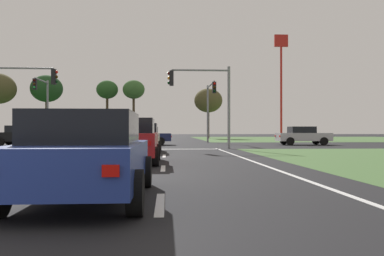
{
  "coord_description": "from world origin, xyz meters",
  "views": [
    {
      "loc": [
        3.6,
        -2.18,
        1.16
      ],
      "look_at": [
        6.12,
        37.36,
        1.42
      ],
      "focal_mm": 37.72,
      "sensor_mm": 36.0,
      "label": 1
    }
  ],
  "objects": [
    {
      "name": "treeline_second",
      "position": [
        -14.71,
        60.71,
        7.55
      ],
      "size": [
        4.84,
        4.84,
        9.66
      ],
      "color": "#423323",
      "rests_on": "ground"
    },
    {
      "name": "edge_line_right",
      "position": [
        6.85,
        12.0,
        0.01
      ],
      "size": [
        0.14,
        24.0,
        0.01
      ],
      "primitive_type": "cube",
      "color": "silver",
      "rests_on": "ground"
    },
    {
      "name": "lane_dash_second",
      "position": [
        3.5,
        10.22,
        0.01
      ],
      "size": [
        0.14,
        2.0,
        0.01
      ],
      "primitive_type": "cube",
      "color": "silver",
      "rests_on": "ground"
    },
    {
      "name": "traffic_signal_far_right",
      "position": [
        7.6,
        34.51,
        3.89
      ],
      "size": [
        0.32,
        5.65,
        5.55
      ],
      "color": "gray",
      "rests_on": "ground"
    },
    {
      "name": "median_island_far",
      "position": [
        0.0,
        55.0,
        0.07
      ],
      "size": [
        1.2,
        36.0,
        0.14
      ],
      "primitive_type": "cube",
      "color": "gray",
      "rests_on": "ground"
    },
    {
      "name": "pedestrian_at_median",
      "position": [
        0.1,
        41.36,
        1.27
      ],
      "size": [
        0.34,
        0.34,
        1.85
      ],
      "rotation": [
        0.0,
        0.0,
        4.87
      ],
      "color": "#4C4C4C",
      "rests_on": "median_island_far"
    },
    {
      "name": "crosswalk_bar_second",
      "position": [
        -5.25,
        24.8,
        0.01
      ],
      "size": [
        0.7,
        2.8,
        0.01
      ],
      "primitive_type": "cube",
      "color": "silver",
      "rests_on": "ground"
    },
    {
      "name": "crosswalk_bar_seventh",
      "position": [
        0.5,
        24.8,
        0.01
      ],
      "size": [
        0.7,
        2.8,
        0.01
      ],
      "primitive_type": "cube",
      "color": "silver",
      "rests_on": "ground"
    },
    {
      "name": "lane_dash_near",
      "position": [
        3.5,
        4.22,
        0.01
      ],
      "size": [
        0.14,
        2.0,
        0.01
      ],
      "primitive_type": "cube",
      "color": "silver",
      "rests_on": "ground"
    },
    {
      "name": "crosswalk_bar_near",
      "position": [
        -6.4,
        24.8,
        0.01
      ],
      "size": [
        0.7,
        2.8,
        0.01
      ],
      "primitive_type": "cube",
      "color": "silver",
      "rests_on": "ground"
    },
    {
      "name": "crosswalk_bar_eighth",
      "position": [
        1.65,
        24.8,
        0.01
      ],
      "size": [
        0.7,
        2.8,
        0.01
      ],
      "primitive_type": "cube",
      "color": "silver",
      "rests_on": "ground"
    },
    {
      "name": "crosswalk_bar_fourth",
      "position": [
        -2.95,
        24.8,
        0.01
      ],
      "size": [
        0.7,
        2.8,
        0.01
      ],
      "primitive_type": "cube",
      "color": "silver",
      "rests_on": "ground"
    },
    {
      "name": "traffic_signal_near_left",
      "position": [
        -5.92,
        23.4,
        3.66
      ],
      "size": [
        4.54,
        0.32,
        5.3
      ],
      "color": "gray",
      "rests_on": "ground"
    },
    {
      "name": "ground_plane",
      "position": [
        0.0,
        30.0,
        0.0
      ],
      "size": [
        200.0,
        200.0,
        0.0
      ],
      "primitive_type": "plane",
      "color": "black"
    },
    {
      "name": "car_teal_third",
      "position": [
        -2.37,
        39.82,
        0.81
      ],
      "size": [
        1.98,
        4.59,
        1.59
      ],
      "rotation": [
        0.0,
        0.0,
        3.14
      ],
      "color": "#19565B",
      "rests_on": "ground"
    },
    {
      "name": "stop_bar_near",
      "position": [
        3.8,
        23.0,
        0.01
      ],
      "size": [
        6.4,
        0.5,
        0.01
      ],
      "primitive_type": "cube",
      "color": "silver",
      "rests_on": "ground"
    },
    {
      "name": "crosswalk_bar_third",
      "position": [
        -4.1,
        24.8,
        0.01
      ],
      "size": [
        0.7,
        2.8,
        0.01
      ],
      "primitive_type": "cube",
      "color": "silver",
      "rests_on": "ground"
    },
    {
      "name": "traffic_signal_far_left",
      "position": [
        -7.6,
        35.22,
        4.02
      ],
      "size": [
        0.32,
        4.04,
        5.91
      ],
      "color": "gray",
      "rests_on": "ground"
    },
    {
      "name": "crosswalk_bar_sixth",
      "position": [
        -0.65,
        24.8,
        0.01
      ],
      "size": [
        0.7,
        2.8,
        0.01
      ],
      "primitive_type": "cube",
      "color": "silver",
      "rests_on": "ground"
    },
    {
      "name": "median_island_near",
      "position": [
        0.0,
        11.0,
        0.07
      ],
      "size": [
        1.2,
        22.0,
        0.14
      ],
      "primitive_type": "cube",
      "color": "gray",
      "rests_on": "ground"
    },
    {
      "name": "car_silver_fifth",
      "position": [
        14.76,
        30.09,
        0.76
      ],
      "size": [
        4.32,
        1.95,
        1.49
      ],
      "rotation": [
        0.0,
        0.0,
        -1.57
      ],
      "color": "#B7B7BC",
      "rests_on": "ground"
    },
    {
      "name": "treeline_fifth",
      "position": [
        9.84,
        57.54,
        5.64
      ],
      "size": [
        4.2,
        4.2,
        7.44
      ],
      "color": "#423323",
      "rests_on": "ground"
    },
    {
      "name": "treeline_fourth",
      "position": [
        -1.55,
        61.72,
        7.54
      ],
      "size": [
        3.46,
        3.46,
        9.13
      ],
      "color": "#423323",
      "rests_on": "ground"
    },
    {
      "name": "car_blue_second",
      "position": [
        2.27,
        4.68,
        0.76
      ],
      "size": [
        2.05,
        4.43,
        1.47
      ],
      "color": "navy",
      "rests_on": "ground"
    },
    {
      "name": "car_black_sixth",
      "position": [
        -7.62,
        30.19,
        0.8
      ],
      "size": [
        4.51,
        1.96,
        1.56
      ],
      "rotation": [
        0.0,
        0.0,
        -1.57
      ],
      "color": "black",
      "rests_on": "ground"
    },
    {
      "name": "car_navy_eighth",
      "position": [
        1.76,
        30.65,
        0.75
      ],
      "size": [
        4.55,
        2.09,
        1.46
      ],
      "rotation": [
        0.0,
        0.0,
        1.57
      ],
      "color": "#161E47",
      "rests_on": "ground"
    },
    {
      "name": "crosswalk_bar_fifth",
      "position": [
        -1.8,
        24.8,
        0.01
      ],
      "size": [
        0.7,
        2.8,
        0.01
      ],
      "primitive_type": "cube",
      "color": "silver",
      "rests_on": "ground"
    },
    {
      "name": "car_red_seventh",
      "position": [
        2.36,
        12.39,
        0.81
      ],
      "size": [
        1.98,
        4.53,
        1.6
      ],
      "color": "#A31919",
      "rests_on": "ground"
    },
    {
      "name": "grass_verge_far_right",
      "position": [
        25.5,
        54.5,
        0.0
      ],
      "size": [
        35.0,
        35.0,
        0.01
      ],
      "primitive_type": "cube",
      "color": "#476B38",
      "rests_on": "ground"
    },
    {
      "name": "fastfood_pole_sign",
      "position": [
        18.78,
        50.26,
        9.93
      ],
      "size": [
        1.8,
        0.4,
        13.88
      ],
      "color": "red",
      "rests_on": "ground"
    },
    {
      "name": "treeline_third",
      "position": [
        -5.76,
        62.29,
        7.54
      ],
      "size": [
        3.41,
        3.41,
        9.12
      ],
      "color": "#423323",
      "rests_on": "ground"
    },
    {
      "name": "lane_dash_third",
      "position": [
        3.5,
        16.22,
        0.01
      ],
      "size": [
        0.14,
        2.0,
        0.01
      ],
      "primitive_type": "cube",
      "color": "silver",
      "rests_on": "ground"
    },
    {
      "name": "traffic_signal_near_right",
      "position": [
        6.13,
        23.4,
        3.61
      ],
      "size": [
        4.03,
        0.32,
        5.27
      ],
      "color": "gray",
      "rests_on": "ground"
    },
    {
      "name": "car_beige_near",
      "position": [
        2.27,
        19.71,
        0.79
      ],
      "size": [
        2.08,
        4.35,
        1.55
      ],
      "color": "#BCAD8E",
      "rests_on": "ground"
    }
  ]
}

